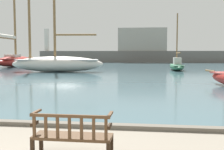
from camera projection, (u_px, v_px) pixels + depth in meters
name	position (u px, v px, depth m)	size (l,w,h in m)	color
harbor_water	(136.00, 65.00, 47.69)	(100.00, 80.00, 0.08)	#476670
quay_edge_kerb	(75.00, 125.00, 7.99)	(40.00, 0.30, 0.12)	#675F54
park_bench	(72.00, 135.00, 5.65)	(1.60, 0.53, 0.92)	black
sailboat_far_port	(177.00, 66.00, 32.21)	(1.65, 5.27, 6.49)	#2D6647
sailboat_centre_channel	(15.00, 60.00, 41.23)	(3.54, 12.40, 11.26)	maroon
sailboat_outer_starboard	(57.00, 63.00, 29.49)	(9.83, 3.46, 10.93)	silver
far_breakwater	(138.00, 52.00, 57.04)	(40.83, 2.40, 7.09)	#66605B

